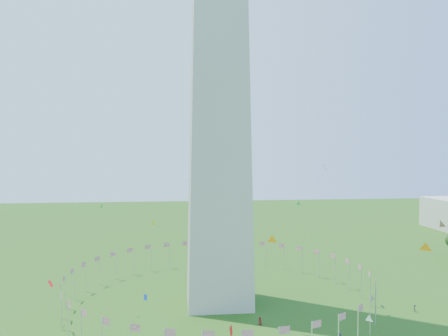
% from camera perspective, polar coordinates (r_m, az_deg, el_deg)
% --- Properties ---
extents(flag_ring, '(80.24, 80.24, 9.00)m').
position_cam_1_polar(flag_ring, '(121.57, -0.67, -15.22)').
color(flag_ring, silver).
rests_on(flag_ring, ground).
extents(kites_aloft, '(92.74, 73.28, 34.14)m').
position_cam_1_polar(kites_aloft, '(93.85, 11.76, -10.34)').
color(kites_aloft, orange).
rests_on(kites_aloft, ground).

